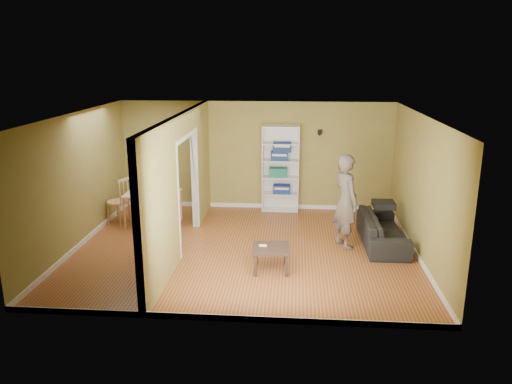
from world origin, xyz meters
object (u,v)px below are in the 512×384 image
(person, at_px, (346,193))
(chair_far, at_px, (165,198))
(chair_left, at_px, (118,201))
(bookshelf, at_px, (281,168))
(chair_near, at_px, (149,211))
(coffee_table, at_px, (271,251))
(dining_table, at_px, (153,196))
(sofa, at_px, (383,225))

(person, xyz_separation_m, chair_far, (-3.98, 1.59, -0.65))
(chair_left, bearing_deg, person, 97.63)
(person, height_order, chair_left, person)
(bookshelf, distance_m, chair_far, 2.81)
(chair_near, bearing_deg, coffee_table, -20.70)
(coffee_table, height_order, dining_table, dining_table)
(bookshelf, bearing_deg, coffee_table, -90.69)
(bookshelf, distance_m, coffee_table, 3.61)
(person, height_order, bookshelf, person)
(chair_near, bearing_deg, sofa, 8.86)
(bookshelf, bearing_deg, chair_near, -144.25)
(dining_table, bearing_deg, person, -13.34)
(bookshelf, distance_m, chair_left, 3.83)
(sofa, bearing_deg, chair_left, 81.18)
(sofa, height_order, coffee_table, sofa)
(chair_far, bearing_deg, coffee_table, 111.59)
(person, height_order, dining_table, person)
(coffee_table, relative_size, chair_near, 0.62)
(bookshelf, distance_m, chair_near, 3.34)
(chair_left, xyz_separation_m, chair_near, (0.90, -0.65, -0.01))
(person, distance_m, chair_left, 5.04)
(person, bearing_deg, chair_far, 43.24)
(chair_left, relative_size, chair_far, 1.20)
(coffee_table, xyz_separation_m, chair_left, (-3.53, 2.27, 0.16))
(bookshelf, relative_size, dining_table, 1.76)
(coffee_table, bearing_deg, person, 42.13)
(person, bearing_deg, coffee_table, 107.14)
(sofa, xyz_separation_m, coffee_table, (-2.15, -1.45, -0.02))
(chair_left, bearing_deg, bookshelf, 129.13)
(chair_near, bearing_deg, person, 5.51)
(sofa, relative_size, chair_far, 2.30)
(chair_left, relative_size, chair_near, 1.02)
(sofa, distance_m, coffee_table, 2.59)
(sofa, xyz_separation_m, bookshelf, (-2.10, 2.10, 0.65))
(chair_near, xyz_separation_m, chair_far, (0.02, 1.21, -0.08))
(sofa, relative_size, chair_left, 1.92)
(person, distance_m, bookshelf, 2.66)
(coffee_table, distance_m, chair_left, 4.20)
(sofa, bearing_deg, dining_table, 80.54)
(person, height_order, chair_near, person)
(bookshelf, relative_size, chair_far, 2.37)
(dining_table, xyz_separation_m, chair_near, (0.08, -0.59, -0.14))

